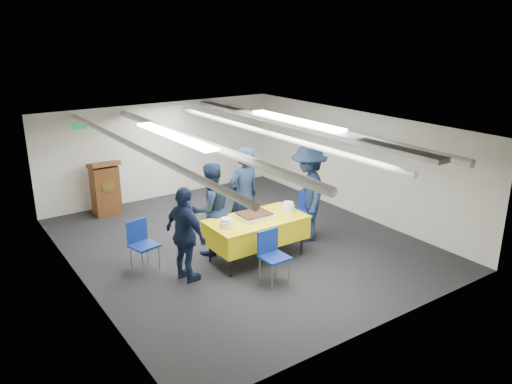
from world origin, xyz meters
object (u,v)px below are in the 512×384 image
(sailor_a, at_px, (244,196))
(sailor_c, at_px, (186,235))
(chair_near, at_px, (271,251))
(chair_right, at_px, (305,209))
(chair_left, at_px, (141,240))
(sailor_d, at_px, (308,193))
(serving_table, at_px, (256,229))
(podium, at_px, (105,188))
(sheet_cake, at_px, (254,215))
(sailor_b, at_px, (211,209))

(sailor_a, relative_size, sailor_c, 1.18)
(chair_near, bearing_deg, chair_right, 35.05)
(chair_left, xyz_separation_m, sailor_d, (3.18, -0.63, 0.42))
(serving_table, relative_size, podium, 1.41)
(chair_right, height_order, sailor_a, sailor_a)
(sheet_cake, bearing_deg, chair_right, 12.62)
(chair_near, height_order, chair_left, same)
(sailor_a, distance_m, sailor_c, 1.77)
(sailor_d, bearing_deg, chair_near, -28.94)
(sailor_b, distance_m, sailor_c, 1.11)
(serving_table, xyz_separation_m, sailor_d, (1.33, 0.17, 0.39))
(chair_left, xyz_separation_m, sailor_c, (0.45, -0.82, 0.27))
(sheet_cake, distance_m, sailor_b, 0.82)
(chair_right, relative_size, sailor_d, 0.46)
(sailor_a, xyz_separation_m, sailor_c, (-1.60, -0.74, -0.14))
(chair_left, relative_size, sailor_c, 0.54)
(serving_table, xyz_separation_m, sailor_b, (-0.54, 0.67, 0.30))
(serving_table, distance_m, sailor_b, 0.91)
(chair_left, bearing_deg, podium, 82.68)
(podium, height_order, sailor_b, sailor_b)
(chair_near, height_order, sailor_c, sailor_c)
(chair_near, height_order, sailor_d, sailor_d)
(sailor_a, bearing_deg, chair_left, -5.67)
(chair_near, bearing_deg, sailor_d, 32.01)
(chair_right, distance_m, sailor_b, 2.03)
(chair_near, bearing_deg, podium, 104.46)
(serving_table, relative_size, sailor_a, 0.93)
(sailor_d, bearing_deg, serving_table, -53.79)
(serving_table, distance_m, chair_right, 1.48)
(podium, xyz_separation_m, chair_left, (-0.38, -2.99, -0.08))
(sheet_cake, xyz_separation_m, chair_left, (-1.84, 0.76, -0.29))
(sailor_c, distance_m, sailor_d, 2.74)
(podium, distance_m, chair_near, 4.77)
(serving_table, height_order, sailor_d, sailor_d)
(chair_left, distance_m, sailor_a, 2.10)
(serving_table, height_order, sailor_b, sailor_b)
(podium, height_order, sailor_d, sailor_d)
(sailor_a, height_order, sailor_c, sailor_a)
(serving_table, relative_size, sailor_c, 1.10)
(sheet_cake, height_order, sailor_b, sailor_b)
(sheet_cake, xyz_separation_m, sailor_a, (0.22, 0.67, 0.13))
(podium, bearing_deg, sailor_a, -61.43)
(sheet_cake, xyz_separation_m, sailor_d, (1.35, 0.13, 0.13))
(sailor_a, height_order, sailor_b, sailor_a)
(chair_near, distance_m, chair_left, 2.27)
(podium, height_order, chair_left, podium)
(serving_table, distance_m, sheet_cake, 0.26)
(chair_right, bearing_deg, serving_table, -165.75)
(chair_right, distance_m, chair_left, 3.32)
(serving_table, relative_size, sailor_d, 0.93)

